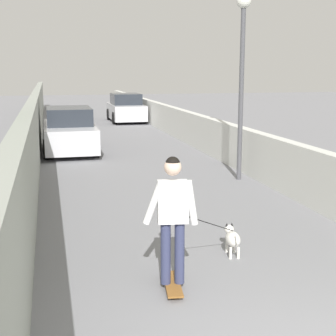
# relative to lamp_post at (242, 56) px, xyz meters

# --- Properties ---
(ground_plane) EXTENTS (80.00, 80.00, 0.00)m
(ground_plane) POSITION_rel_lamp_post_xyz_m (5.43, 2.34, -3.15)
(ground_plane) COLOR gray
(wall_left) EXTENTS (48.00, 0.30, 1.91)m
(wall_left) POSITION_rel_lamp_post_xyz_m (3.43, 5.23, -2.19)
(wall_left) COLOR #999E93
(wall_left) RESTS_ON ground
(fence_right) EXTENTS (48.00, 0.30, 1.22)m
(fence_right) POSITION_rel_lamp_post_xyz_m (3.43, -0.55, -2.54)
(fence_right) COLOR silver
(fence_right) RESTS_ON ground
(lamp_post) EXTENTS (0.36, 0.36, 4.64)m
(lamp_post) POSITION_rel_lamp_post_xyz_m (0.00, 0.00, 0.00)
(lamp_post) COLOR #4C4C51
(lamp_post) RESTS_ON ground
(skateboard) EXTENTS (0.82, 0.31, 0.08)m
(skateboard) POSITION_rel_lamp_post_xyz_m (-5.94, 3.30, -3.08)
(skateboard) COLOR brown
(skateboard) RESTS_ON ground
(person_skateboarder) EXTENTS (0.27, 0.72, 1.68)m
(person_skateboarder) POSITION_rel_lamp_post_xyz_m (-5.94, 3.30, -2.08)
(person_skateboarder) COLOR #333859
(person_skateboarder) RESTS_ON skateboard
(dog) EXTENTS (1.26, 1.33, 1.06)m
(dog) POSITION_rel_lamp_post_xyz_m (-4.99, 2.11, -2.87)
(dog) COLOR white
(dog) RESTS_ON ground
(car_near) EXTENTS (4.19, 1.80, 1.54)m
(car_near) POSITION_rel_lamp_post_xyz_m (5.60, 4.08, -2.43)
(car_near) COLOR silver
(car_near) RESTS_ON ground
(car_far) EXTENTS (3.81, 1.80, 1.54)m
(car_far) POSITION_rel_lamp_post_xyz_m (15.11, 0.60, -2.43)
(car_far) COLOR silver
(car_far) RESTS_ON ground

